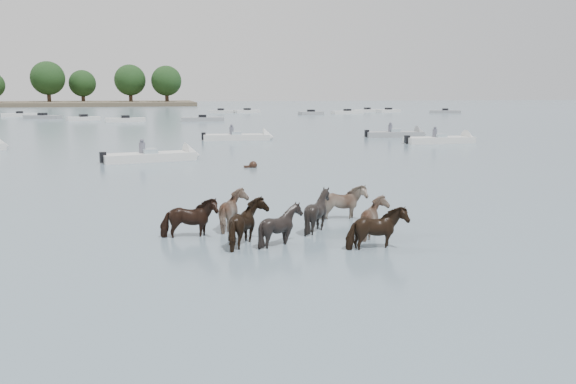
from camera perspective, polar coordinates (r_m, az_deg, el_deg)
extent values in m
plane|color=slate|center=(16.67, -7.25, -4.47)|extent=(400.00, 400.00, 0.00)
imported|color=black|center=(16.73, -9.59, -2.84)|extent=(1.61, 0.74, 1.36)
imported|color=#806957|center=(17.67, -5.17, -2.05)|extent=(1.26, 1.44, 1.37)
imported|color=black|center=(17.32, 2.90, -2.14)|extent=(1.48, 1.37, 1.44)
imported|color=gray|center=(18.90, 5.20, -1.29)|extent=(1.63, 0.80, 1.35)
imported|color=black|center=(15.72, -3.75, -3.39)|extent=(1.33, 1.52, 1.44)
imported|color=black|center=(15.75, -0.69, -3.56)|extent=(1.43, 1.34, 1.33)
imported|color=black|center=(15.48, 8.59, -3.86)|extent=(1.66, 0.88, 1.35)
imported|color=#9E866B|center=(16.86, 8.57, -2.80)|extent=(1.25, 1.42, 1.31)
sphere|color=black|center=(31.60, -3.41, 2.62)|extent=(0.44, 0.44, 0.44)
cube|color=black|center=(31.57, -3.86, 2.43)|extent=(0.50, 0.22, 0.18)
cone|color=silver|center=(45.88, -26.00, 4.01)|extent=(1.60, 1.83, 1.60)
cube|color=silver|center=(35.34, -13.31, 3.27)|extent=(5.49, 2.75, 0.55)
cone|color=silver|center=(36.01, -9.21, 3.53)|extent=(1.24, 1.76, 1.60)
cube|color=#99ADB7|center=(35.30, -13.33, 3.84)|extent=(1.03, 1.27, 0.35)
cube|color=black|center=(34.84, -17.54, 3.24)|extent=(0.42, 0.42, 0.60)
cylinder|color=#595966|center=(35.29, -13.99, 4.14)|extent=(0.36, 0.36, 0.70)
sphere|color=#595966|center=(35.25, -14.02, 4.86)|extent=(0.24, 0.24, 0.24)
cube|color=silver|center=(49.11, -5.03, 5.29)|extent=(5.54, 2.14, 0.55)
cone|color=silver|center=(49.29, -1.88, 5.34)|extent=(1.06, 1.68, 1.60)
cube|color=#99ADB7|center=(49.09, -5.04, 5.70)|extent=(0.91, 1.20, 0.35)
cube|color=black|center=(49.07, -8.20, 5.40)|extent=(0.38, 0.38, 0.60)
cylinder|color=#595966|center=(49.02, -5.51, 5.92)|extent=(0.36, 0.36, 0.70)
sphere|color=#595966|center=(48.99, -5.52, 6.44)|extent=(0.24, 0.24, 0.24)
cube|color=silver|center=(47.64, 14.48, 4.87)|extent=(5.50, 1.69, 0.55)
cone|color=silver|center=(49.00, 17.31, 4.87)|extent=(0.93, 1.61, 1.60)
cube|color=#99ADB7|center=(47.61, 14.50, 5.29)|extent=(0.82, 1.13, 0.35)
cube|color=black|center=(46.39, 11.50, 5.05)|extent=(0.36, 0.36, 0.60)
cylinder|color=#595966|center=(47.41, 14.08, 5.54)|extent=(0.36, 0.36, 0.70)
sphere|color=#595966|center=(47.38, 14.10, 6.08)|extent=(0.24, 0.24, 0.24)
cube|color=gray|center=(52.91, 10.29, 5.50)|extent=(5.14, 2.12, 0.55)
cone|color=gray|center=(53.70, 12.85, 5.47)|extent=(1.06, 1.69, 1.60)
cube|color=#99ADB7|center=(52.88, 10.30, 5.88)|extent=(0.91, 1.20, 0.35)
cube|color=black|center=(52.21, 7.66, 5.68)|extent=(0.38, 0.38, 0.60)
cylinder|color=#595966|center=(52.71, 9.91, 6.09)|extent=(0.36, 0.36, 0.70)
sphere|color=#595966|center=(52.69, 9.92, 6.58)|extent=(0.24, 0.24, 0.24)
cube|color=silver|center=(101.06, -24.62, 6.80)|extent=(5.51, 2.76, 0.60)
cube|color=black|center=(101.04, -24.64, 7.02)|extent=(1.22, 1.22, 0.50)
cube|color=gray|center=(92.11, -22.74, 6.71)|extent=(5.53, 3.57, 0.60)
cube|color=black|center=(92.10, -22.76, 6.95)|extent=(1.32, 1.32, 0.50)
cube|color=silver|center=(85.03, -19.25, 6.73)|extent=(4.56, 2.78, 0.60)
cube|color=black|center=(85.02, -19.26, 6.98)|extent=(1.26, 1.26, 0.50)
cube|color=silver|center=(79.73, -15.51, 6.74)|extent=(5.13, 2.09, 0.60)
cube|color=black|center=(79.72, -15.53, 7.02)|extent=(1.11, 1.11, 0.50)
cube|color=gray|center=(79.50, -8.31, 6.99)|extent=(5.68, 1.68, 0.60)
cube|color=black|center=(79.48, -8.32, 7.26)|extent=(1.03, 1.03, 0.50)
cube|color=silver|center=(106.61, -6.54, 7.74)|extent=(4.67, 2.89, 0.60)
cube|color=black|center=(106.60, -6.55, 7.95)|extent=(1.28, 1.28, 0.50)
cube|color=silver|center=(107.42, -3.99, 7.80)|extent=(5.06, 3.03, 0.60)
cube|color=black|center=(107.41, -3.99, 8.00)|extent=(1.28, 1.28, 0.50)
cube|color=gray|center=(99.43, 2.25, 7.65)|extent=(4.49, 2.54, 0.60)
cube|color=black|center=(99.41, 2.25, 7.87)|extent=(1.22, 1.22, 0.50)
cube|color=silver|center=(103.30, 5.79, 7.69)|extent=(5.96, 2.73, 0.60)
cube|color=black|center=(103.29, 5.79, 7.90)|extent=(1.20, 1.20, 0.50)
cube|color=silver|center=(112.10, 7.71, 7.82)|extent=(5.38, 1.61, 0.60)
cube|color=black|center=(112.09, 7.71, 8.01)|extent=(1.02, 1.02, 0.50)
cube|color=silver|center=(111.52, 9.74, 7.76)|extent=(5.39, 3.54, 0.60)
cube|color=black|center=(111.51, 9.74, 7.95)|extent=(1.32, 1.32, 0.50)
cube|color=gray|center=(109.37, 15.02, 7.52)|extent=(5.53, 3.36, 0.60)
cube|color=black|center=(109.36, 15.03, 7.72)|extent=(1.30, 1.30, 0.50)
cylinder|color=#382619|center=(169.89, -22.20, 8.46)|extent=(1.00, 1.00, 3.97)
sphere|color=black|center=(169.91, -22.32, 10.20)|extent=(8.82, 8.82, 8.82)
cylinder|color=#382619|center=(173.38, -19.27, 8.53)|extent=(1.00, 1.00, 3.26)
sphere|color=black|center=(173.37, -19.36, 9.94)|extent=(7.24, 7.24, 7.24)
cylinder|color=#382619|center=(166.01, -15.03, 8.79)|extent=(1.00, 1.00, 3.72)
sphere|color=black|center=(166.02, -15.11, 10.46)|extent=(8.27, 8.27, 8.27)
cylinder|color=#382619|center=(164.05, -11.68, 8.89)|extent=(1.00, 1.00, 3.62)
sphere|color=black|center=(164.05, -11.74, 10.54)|extent=(8.04, 8.04, 8.04)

